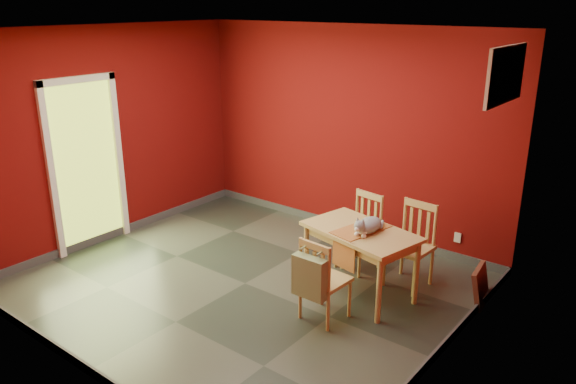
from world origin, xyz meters
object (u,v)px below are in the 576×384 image
Objects in this scene: chair_far_left at (361,231)px; cat at (369,222)px; chair_far_right at (412,244)px; tote_bag at (309,277)px; dining_table at (361,238)px; chair_near at (323,279)px; picture_frame at (481,286)px.

cat is (0.41, -0.55, 0.38)m from chair_far_left.
chair_far_right reaches higher than tote_bag.
chair_far_left is at bearing 178.19° from chair_far_right.
cat reaches higher than chair_far_right.
dining_table is 3.04× the size of cat.
picture_frame is at bearing 48.11° from chair_near.
tote_bag is at bearing -77.94° from chair_far_left.
cat reaches higher than picture_frame.
chair_near is 0.78m from cat.
picture_frame is at bearing 3.19° from chair_far_right.
cat is (0.10, 0.66, 0.40)m from chair_near.
dining_table is 0.66m from chair_far_left.
cat is 1.32m from picture_frame.
dining_table is 1.39× the size of chair_far_right.
cat is (0.09, -0.00, 0.20)m from dining_table.
chair_far_left is 0.79m from cat.
picture_frame is (0.77, 0.04, -0.27)m from chair_far_right.
chair_near reaches higher than dining_table.
chair_far_right is at bearing 74.19° from chair_near.
dining_table is at bearing -59.60° from chair_far_left.
chair_far_right is at bearing 58.17° from dining_table.
chair_far_left is 1.25m from chair_near.
tote_bag is 1.86m from picture_frame.
picture_frame is at bearing 0.90° from chair_far_left.
chair_far_left is 1.46m from tote_bag.
dining_table is 0.64m from chair_far_right.
cat reaches higher than chair_near.
dining_table is 0.88m from tote_bag.
chair_near is 2.06× the size of picture_frame.
chair_far_right reaches higher than chair_far_left.
cat is at bearing 82.85° from tote_bag.
dining_table is 1.50× the size of chair_near.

